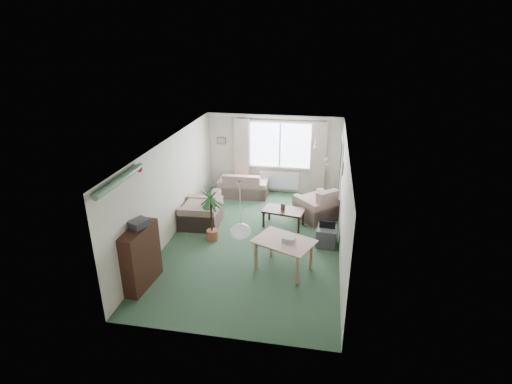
% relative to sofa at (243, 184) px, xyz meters
% --- Properties ---
extents(ground, '(6.50, 6.50, 0.00)m').
position_rel_sofa_xyz_m(ground, '(0.84, -2.75, -0.37)').
color(ground, '#2D4B33').
extents(window, '(1.80, 0.03, 1.30)m').
position_rel_sofa_xyz_m(window, '(1.04, 0.48, 1.13)').
color(window, white).
extents(curtain_rod, '(2.60, 0.03, 0.03)m').
position_rel_sofa_xyz_m(curtain_rod, '(1.04, 0.40, 1.90)').
color(curtain_rod, black).
extents(curtain_left, '(0.45, 0.08, 2.00)m').
position_rel_sofa_xyz_m(curtain_left, '(-0.11, 0.38, 0.90)').
color(curtain_left, beige).
extents(curtain_right, '(0.45, 0.08, 2.00)m').
position_rel_sofa_xyz_m(curtain_right, '(2.19, 0.38, 0.90)').
color(curtain_right, beige).
extents(radiator, '(1.20, 0.10, 0.55)m').
position_rel_sofa_xyz_m(radiator, '(1.04, 0.44, 0.03)').
color(radiator, white).
extents(doorway, '(0.03, 0.95, 2.00)m').
position_rel_sofa_xyz_m(doorway, '(2.82, -0.55, 0.63)').
color(doorway, black).
extents(pendant_lamp, '(0.36, 0.36, 0.36)m').
position_rel_sofa_xyz_m(pendant_lamp, '(1.04, -5.05, 1.11)').
color(pendant_lamp, white).
extents(tinsel_garland, '(1.60, 1.60, 0.12)m').
position_rel_sofa_xyz_m(tinsel_garland, '(-1.08, -5.05, 1.91)').
color(tinsel_garland, '#196626').
extents(bauble_cluster_a, '(0.20, 0.20, 0.20)m').
position_rel_sofa_xyz_m(bauble_cluster_a, '(2.14, -1.85, 1.85)').
color(bauble_cluster_a, silver).
extents(bauble_cluster_b, '(0.20, 0.20, 0.20)m').
position_rel_sofa_xyz_m(bauble_cluster_b, '(2.44, -3.05, 1.85)').
color(bauble_cluster_b, silver).
extents(wall_picture_back, '(0.28, 0.03, 0.22)m').
position_rel_sofa_xyz_m(wall_picture_back, '(-0.76, 0.48, 1.18)').
color(wall_picture_back, brown).
extents(wall_picture_right, '(0.03, 0.24, 0.30)m').
position_rel_sofa_xyz_m(wall_picture_right, '(2.82, -1.55, 1.18)').
color(wall_picture_right, brown).
extents(sofa, '(1.48, 0.81, 0.73)m').
position_rel_sofa_xyz_m(sofa, '(0.00, 0.00, 0.00)').
color(sofa, tan).
rests_on(sofa, ground).
extents(armchair_corner, '(1.34, 1.34, 0.87)m').
position_rel_sofa_xyz_m(armchair_corner, '(2.26, -1.15, 0.07)').
color(armchair_corner, beige).
rests_on(armchair_corner, ground).
extents(armchair_left, '(0.99, 1.04, 0.90)m').
position_rel_sofa_xyz_m(armchair_left, '(-0.66, -2.10, 0.08)').
color(armchair_left, beige).
rests_on(armchair_left, ground).
extents(coffee_table, '(1.10, 0.73, 0.46)m').
position_rel_sofa_xyz_m(coffee_table, '(1.44, -1.82, -0.14)').
color(coffee_table, black).
rests_on(coffee_table, ground).
extents(photo_frame, '(0.12, 0.07, 0.16)m').
position_rel_sofa_xyz_m(photo_frame, '(1.41, -1.83, 0.17)').
color(photo_frame, '#503229').
rests_on(photo_frame, coffee_table).
extents(bookshelf, '(0.42, 1.04, 1.24)m').
position_rel_sofa_xyz_m(bookshelf, '(-1.00, -4.85, 0.25)').
color(bookshelf, black).
rests_on(bookshelf, ground).
extents(hifi_box, '(0.39, 0.43, 0.14)m').
position_rel_sofa_xyz_m(hifi_box, '(-0.99, -4.76, 0.94)').
color(hifi_box, '#36363B').
rests_on(hifi_box, bookshelf).
extents(houseplant, '(0.71, 0.71, 1.36)m').
position_rel_sofa_xyz_m(houseplant, '(-0.16, -2.85, 0.31)').
color(houseplant, '#2A6020').
rests_on(houseplant, ground).
extents(dining_table, '(1.27, 1.08, 0.67)m').
position_rel_sofa_xyz_m(dining_table, '(1.67, -3.83, -0.03)').
color(dining_table, tan).
rests_on(dining_table, ground).
extents(gift_box, '(0.28, 0.22, 0.12)m').
position_rel_sofa_xyz_m(gift_box, '(1.76, -3.86, 0.36)').
color(gift_box, '#B3B3BE').
rests_on(gift_box, dining_table).
extents(tv_cube, '(0.48, 0.52, 0.44)m').
position_rel_sofa_xyz_m(tv_cube, '(2.54, -2.62, -0.15)').
color(tv_cube, '#323236').
rests_on(tv_cube, ground).
extents(pet_bed, '(0.83, 0.83, 0.13)m').
position_rel_sofa_xyz_m(pet_bed, '(2.49, -0.86, -0.30)').
color(pet_bed, navy).
rests_on(pet_bed, ground).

